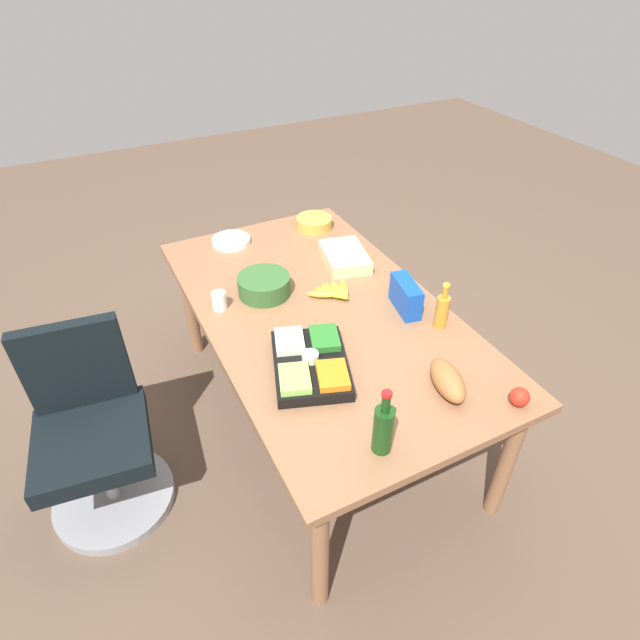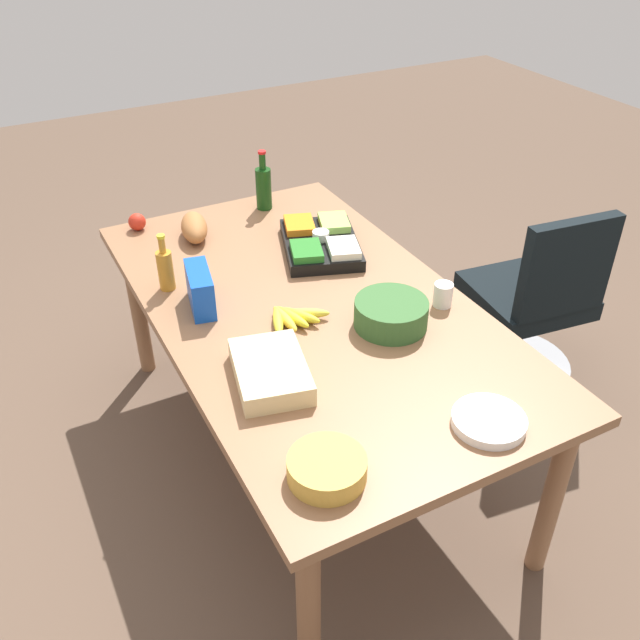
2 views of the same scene
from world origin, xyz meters
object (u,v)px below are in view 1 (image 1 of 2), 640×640
Objects in this scene: paper_cup at (219,301)px; banana_bunch at (334,292)px; office_chair at (97,445)px; paper_plate_stack at (231,241)px; conference_table at (322,322)px; dressing_bottle at (442,310)px; wine_bottle at (383,428)px; veggie_tray at (310,363)px; bread_loaf at (448,380)px; apple_red at (520,397)px; chip_bag_blue at (406,296)px; chip_bowl at (314,223)px; salad_bowl at (264,285)px; sheet_cake at (345,257)px.

banana_bunch is at bearing -105.97° from paper_cup.
office_chair is at bearing 107.02° from paper_cup.
paper_plate_stack is (0.80, -0.96, 0.41)m from office_chair.
conference_table is 0.17m from banana_bunch.
dressing_bottle reaches higher than office_chair.
paper_cup reaches higher than banana_bunch.
wine_bottle is at bearing 127.64° from dressing_bottle.
conference_table is at bearing -33.49° from veggie_tray.
banana_bunch is (0.08, -0.11, 0.10)m from conference_table.
paper_cup reaches higher than paper_plate_stack.
bread_loaf is 0.27m from apple_red.
conference_table is 8.88× the size of chip_bag_blue.
bread_loaf is at bearing 146.23° from dressing_bottle.
chip_bowl is at bearing -23.91° from conference_table.
salad_bowl is at bearing -75.96° from office_chair.
paper_plate_stack is at bearing 85.22° from chip_bowl.
veggie_tray is at bearing 141.65° from sheet_cake.
banana_bunch is 2.65× the size of paper_cup.
office_chair reaches higher than paper_cup.
veggie_tray is 2.25× the size of paper_plate_stack.
dressing_bottle is (-0.37, -1.56, 0.48)m from office_chair.
apple_red reaches higher than chip_bowl.
chip_bowl reaches higher than paper_plate_stack.
veggie_tray is at bearing 106.80° from chip_bag_blue.
dressing_bottle is (-0.01, -0.66, 0.05)m from veggie_tray.
chip_bowl is 0.75m from salad_bowl.
banana_bunch is 0.54m from dressing_bottle.
wine_bottle is 0.56× the size of veggie_tray.
sheet_cake is 0.75m from paper_cup.
office_chair is 12.13× the size of apple_red.
bread_loaf is 0.55m from chip_bag_blue.
sheet_cake is (-0.49, -0.48, 0.02)m from paper_plate_stack.
wine_bottle reaches higher than veggie_tray.
wine_bottle is at bearing -179.74° from salad_bowl.
salad_bowl reaches higher than sheet_cake.
wine_bottle is at bearing 108.76° from bread_loaf.
office_chair reaches higher than sheet_cake.
chip_bowl is at bearing 0.84° from chip_bag_blue.
office_chair is 0.85m from paper_cup.
conference_table is 0.98m from apple_red.
salad_bowl is at bearing 52.37° from chip_bag_blue.
conference_table is 25.70× the size of apple_red.
wine_bottle reaches higher than banana_bunch.
dressing_bottle is at bearing -52.36° from wine_bottle.
bread_loaf is at bearing -164.14° from conference_table.
chip_bag_blue is (-0.25, -0.25, 0.05)m from banana_bunch.
dressing_bottle is at bearing -175.67° from chip_bowl.
paper_cup is at bearing 156.11° from paper_plate_stack.
sheet_cake is at bearing 4.16° from apple_red.
chip_bowl is 1.13m from dressing_bottle.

